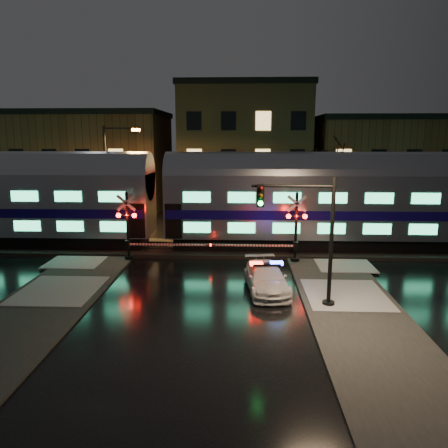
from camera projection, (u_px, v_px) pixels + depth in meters
The scene contains 13 objects.
ground at pixel (206, 275), 22.67m from camera, with size 120.00×120.00×0.00m, color black.
ballast at pixel (212, 248), 27.55m from camera, with size 90.00×4.20×0.24m, color black.
sidewalk_left at pixel (27, 318), 17.06m from camera, with size 4.00×20.00×0.12m, color #2D2D2D.
sidewalk_right at pixel (364, 324), 16.50m from camera, with size 4.00×20.00×0.12m, color #2D2D2D.
building_left at pixel (95, 163), 43.90m from camera, with size 14.00×10.00×9.00m, color #51311F.
building_mid at pixel (244, 150), 43.51m from camera, with size 12.00×11.00×11.50m, color brown.
building_right at pixel (377, 166), 42.76m from camera, with size 12.00×10.00×8.50m, color #51311F.
train at pixel (159, 197), 27.04m from camera, with size 51.00×3.12×5.92m.
police_car at pixel (266, 278), 20.16m from camera, with size 2.23×4.49×1.40m.
crossing_signal_right at pixel (289, 235), 24.41m from camera, with size 5.69×0.65×4.03m.
crossing_signal_left at pixel (134, 233), 24.79m from camera, with size 5.65×0.65×4.00m.
traffic_light at pixel (310, 240), 17.74m from camera, with size 3.54×0.67×5.47m.
streetlight at pixel (110, 173), 30.93m from camera, with size 2.61×0.27×7.81m.
Camera 1 is at (1.88, -21.65, 7.02)m, focal length 35.00 mm.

